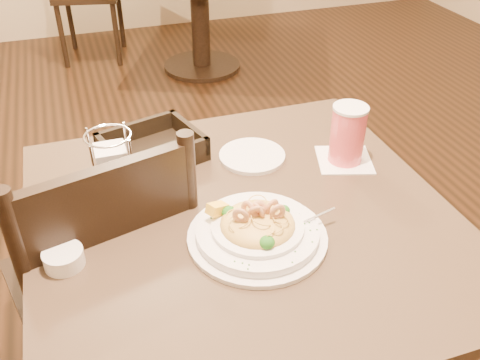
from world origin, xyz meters
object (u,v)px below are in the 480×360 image
object	(u,v)px
main_table	(243,292)
side_plate	(252,156)
butter_ramekin	(64,258)
pasta_bowl	(257,229)
bread_basket	(152,150)
napkin_caddy	(113,171)
dining_chair_near	(107,282)
drink_glass	(348,135)

from	to	relation	value
main_table	side_plate	distance (m)	0.34
side_plate	butter_ramekin	bearing A→B (deg)	-152.05
pasta_bowl	side_plate	world-z (taller)	pasta_bowl
pasta_bowl	bread_basket	distance (m)	0.40
pasta_bowl	napkin_caddy	size ratio (longest dim) A/B	1.95
pasta_bowl	dining_chair_near	bearing A→B (deg)	142.79
pasta_bowl	butter_ramekin	bearing A→B (deg)	172.97
dining_chair_near	butter_ramekin	xyz separation A→B (m)	(-0.07, -0.19, 0.27)
drink_glass	butter_ramekin	bearing A→B (deg)	-166.51
pasta_bowl	drink_glass	world-z (taller)	drink_glass
side_plate	bread_basket	bearing A→B (deg)	161.41
napkin_caddy	drink_glass	bearing A→B (deg)	-2.87
side_plate	butter_ramekin	distance (m)	0.53
dining_chair_near	butter_ramekin	size ratio (longest dim) A/B	12.03
napkin_caddy	butter_ramekin	distance (m)	0.24
napkin_caddy	butter_ramekin	xyz separation A→B (m)	(-0.13, -0.19, -0.05)
drink_glass	side_plate	size ratio (longest dim) A/B	0.99
butter_ramekin	main_table	bearing A→B (deg)	5.41
butter_ramekin	bread_basket	bearing A→B (deg)	54.58
main_table	butter_ramekin	bearing A→B (deg)	-174.59
main_table	bread_basket	size ratio (longest dim) A/B	3.33
main_table	drink_glass	xyz separation A→B (m)	(0.31, 0.13, 0.31)
main_table	side_plate	bearing A→B (deg)	65.67
drink_glass	bread_basket	size ratio (longest dim) A/B	0.61
butter_ramekin	pasta_bowl	bearing A→B (deg)	-7.03
pasta_bowl	napkin_caddy	bearing A→B (deg)	136.41
pasta_bowl	side_plate	distance (m)	0.31
dining_chair_near	side_plate	bearing A→B (deg)	173.83
butter_ramekin	drink_glass	bearing A→B (deg)	13.49
main_table	pasta_bowl	world-z (taller)	pasta_bowl
main_table	side_plate	xyz separation A→B (m)	(0.10, 0.21, 0.24)
drink_glass	side_plate	bearing A→B (deg)	158.25
napkin_caddy	butter_ramekin	size ratio (longest dim) A/B	2.09
drink_glass	napkin_caddy	size ratio (longest dim) A/B	1.02
dining_chair_near	side_plate	xyz separation A→B (m)	(0.40, 0.06, 0.26)
dining_chair_near	pasta_bowl	xyz separation A→B (m)	(0.31, -0.23, 0.28)
drink_glass	butter_ramekin	distance (m)	0.70
pasta_bowl	napkin_caddy	world-z (taller)	napkin_caddy
dining_chair_near	drink_glass	distance (m)	0.70
main_table	dining_chair_near	bearing A→B (deg)	153.44
bread_basket	napkin_caddy	world-z (taller)	napkin_caddy
side_plate	main_table	bearing A→B (deg)	-114.33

